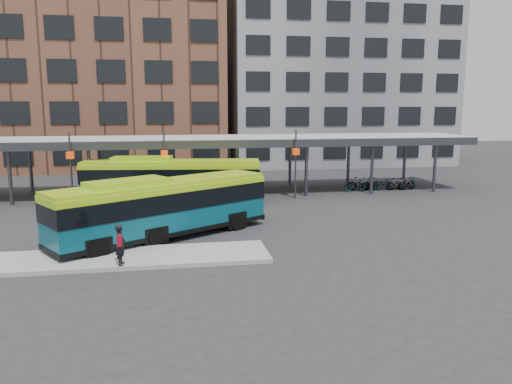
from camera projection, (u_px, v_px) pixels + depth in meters
name	position (u px, v px, depth m)	size (l,w,h in m)	color
ground	(226.00, 237.00, 24.84)	(120.00, 120.00, 0.00)	#28282B
boarding_island	(103.00, 259.00, 21.00)	(14.00, 3.00, 0.18)	gray
canopy	(205.00, 141.00, 36.66)	(40.00, 6.53, 4.80)	#999B9E
building_brick	(97.00, 62.00, 52.38)	(26.00, 14.00, 22.00)	brown
building_grey	(334.00, 74.00, 56.85)	(24.00, 14.00, 20.00)	slate
bus_front	(163.00, 206.00, 24.32)	(10.77, 8.08, 3.10)	#084759
bus_rear	(171.00, 179.00, 32.88)	(11.76, 3.92, 3.18)	#084759
pedestrian	(121.00, 244.00, 19.81)	(0.44, 0.66, 1.66)	black
bike_rack	(380.00, 184.00, 38.68)	(6.45, 1.65, 1.04)	slate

